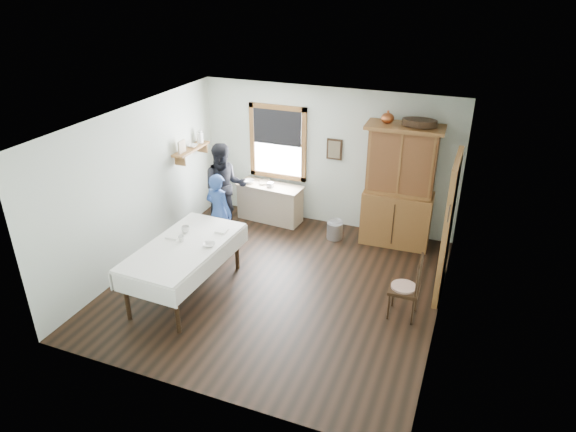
{
  "coord_description": "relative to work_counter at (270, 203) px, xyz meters",
  "views": [
    {
      "loc": [
        2.72,
        -6.41,
        4.64
      ],
      "look_at": [
        0.07,
        0.3,
        1.12
      ],
      "focal_mm": 32.0,
      "sensor_mm": 36.0,
      "label": 1
    }
  ],
  "objects": [
    {
      "name": "wall_shelf",
      "position": [
        -1.31,
        -0.63,
        1.2
      ],
      "size": [
        0.24,
        1.0,
        0.44
      ],
      "color": "#925F2D",
      "rests_on": "room"
    },
    {
      "name": "doorway",
      "position": [
        3.51,
        -1.32,
        0.79
      ],
      "size": [
        0.09,
        1.14,
        2.22
      ],
      "color": "#494134",
      "rests_on": "room"
    },
    {
      "name": "counter_book",
      "position": [
        -0.25,
        0.04,
        0.39
      ],
      "size": [
        0.26,
        0.29,
        0.02
      ],
      "primitive_type": "imported",
      "rotation": [
        0.0,
        0.0,
        0.41
      ],
      "color": "#70634A",
      "rests_on": "work_counter"
    },
    {
      "name": "woman_blue",
      "position": [
        -0.35,
        -1.44,
        0.3
      ],
      "size": [
        0.55,
        0.42,
        1.35
      ],
      "primitive_type": "imported",
      "rotation": [
        0.0,
        0.0,
        2.94
      ],
      "color": "navy",
      "rests_on": "room"
    },
    {
      "name": "rug_beater",
      "position": [
        3.51,
        -1.87,
        1.34
      ],
      "size": [
        0.01,
        0.27,
        0.27
      ],
      "primitive_type": "torus",
      "rotation": [
        0.0,
        1.57,
        0.0
      ],
      "color": "black",
      "rests_on": "room"
    },
    {
      "name": "room",
      "position": [
        1.06,
        -2.17,
        0.97
      ],
      "size": [
        5.01,
        5.01,
        2.7
      ],
      "color": "black",
      "rests_on": "ground"
    },
    {
      "name": "table_cup_b",
      "position": [
        -0.28,
        -2.75,
        0.51
      ],
      "size": [
        0.13,
        0.13,
        0.09
      ],
      "primitive_type": "imported",
      "rotation": [
        0.0,
        0.0,
        0.36
      ],
      "color": "white",
      "rests_on": "dining_table"
    },
    {
      "name": "wicker_basket",
      "position": [
        2.07,
        -0.16,
        -0.28
      ],
      "size": [
        0.36,
        0.28,
        0.19
      ],
      "primitive_type": "cube",
      "rotation": [
        0.0,
        0.0,
        0.15
      ],
      "color": "#A07D48",
      "rests_on": "room"
    },
    {
      "name": "spindle_chair",
      "position": [
        3.07,
        -2.21,
        0.13
      ],
      "size": [
        0.48,
        0.48,
        1.01
      ],
      "primitive_type": "cube",
      "rotation": [
        0.0,
        0.0,
        0.03
      ],
      "color": "#332112",
      "rests_on": "room"
    },
    {
      "name": "work_counter",
      "position": [
        0.0,
        0.0,
        0.0
      ],
      "size": [
        1.35,
        0.6,
        0.75
      ],
      "primitive_type": "cube",
      "rotation": [
        0.0,
        0.0,
        -0.08
      ],
      "color": "tan",
      "rests_on": "room"
    },
    {
      "name": "counter_bowl",
      "position": [
        -0.43,
        -0.05,
        0.41
      ],
      "size": [
        0.25,
        0.25,
        0.07
      ],
      "primitive_type": "imported",
      "rotation": [
        0.0,
        0.0,
        0.25
      ],
      "color": "white",
      "rests_on": "work_counter"
    },
    {
      "name": "framed_picture",
      "position": [
        1.21,
        0.29,
        1.17
      ],
      "size": [
        0.3,
        0.04,
        0.4
      ],
      "primitive_type": "cube",
      "color": "#332112",
      "rests_on": "room"
    },
    {
      "name": "figure_dark",
      "position": [
        -0.63,
        -0.68,
        0.42
      ],
      "size": [
        0.98,
        0.93,
        1.6
      ],
      "primitive_type": "imported",
      "rotation": [
        0.0,
        0.0,
        0.56
      ],
      "color": "black",
      "rests_on": "room"
    },
    {
      "name": "pail",
      "position": [
        1.45,
        -0.28,
        -0.22
      ],
      "size": [
        0.36,
        0.36,
        0.32
      ],
      "primitive_type": "cube",
      "rotation": [
        0.0,
        0.0,
        -0.23
      ],
      "color": "#A5A7AE",
      "rests_on": "room"
    },
    {
      "name": "dining_table",
      "position": [
        -0.2,
        -2.85,
        0.04
      ],
      "size": [
        1.19,
        2.14,
        0.84
      ],
      "primitive_type": "cube",
      "rotation": [
        0.0,
        0.0,
        -0.04
      ],
      "color": "white",
      "rests_on": "room"
    },
    {
      "name": "table_cup_a",
      "position": [
        -0.38,
        -2.47,
        0.52
      ],
      "size": [
        0.16,
        0.16,
        0.1
      ],
      "primitive_type": "imported",
      "rotation": [
        0.0,
        0.0,
        0.2
      ],
      "color": "white",
      "rests_on": "dining_table"
    },
    {
      "name": "shelf_bowl",
      "position": [
        -1.31,
        -0.62,
        1.22
      ],
      "size": [
        0.22,
        0.22,
        0.05
      ],
      "primitive_type": "imported",
      "color": "white",
      "rests_on": "wall_shelf"
    },
    {
      "name": "china_hutch",
      "position": [
        2.53,
        -0.03,
        0.75
      ],
      "size": [
        1.34,
        0.67,
        2.24
      ],
      "primitive_type": "cube",
      "rotation": [
        0.0,
        0.0,
        0.03
      ],
      "color": "#925F2D",
      "rests_on": "room"
    },
    {
      "name": "table_bowl",
      "position": [
        0.18,
        -2.72,
        0.49
      ],
      "size": [
        0.26,
        0.26,
        0.05
      ],
      "primitive_type": "imported",
      "rotation": [
        0.0,
        0.0,
        0.41
      ],
      "color": "white",
      "rests_on": "dining_table"
    },
    {
      "name": "window",
      "position": [
        0.06,
        0.3,
        1.26
      ],
      "size": [
        1.18,
        0.07,
        1.48
      ],
      "color": "white",
      "rests_on": "room"
    }
  ]
}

